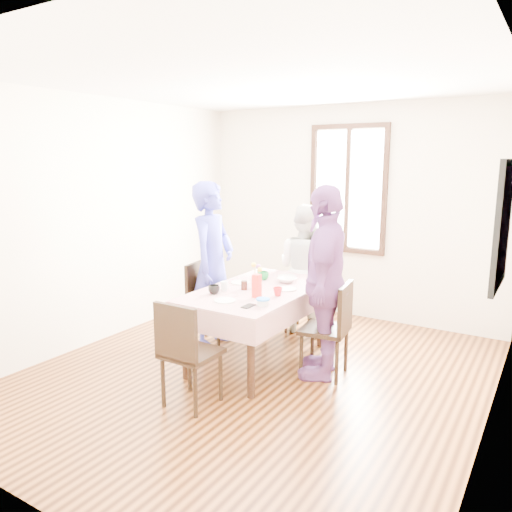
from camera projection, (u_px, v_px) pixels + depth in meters
name	position (u px, v px, depth m)	size (l,w,h in m)	color
ground	(255.00, 374.00, 4.72)	(4.50, 4.50, 0.00)	black
back_wall	(348.00, 213.00, 6.34)	(4.00, 4.00, 0.00)	#EEE2C4
right_wall	(499.00, 258.00, 3.43)	(4.50, 4.50, 0.00)	#EEE2C4
window_frame	(348.00, 189.00, 6.26)	(1.02, 0.06, 1.62)	black
window_pane	(348.00, 189.00, 6.27)	(0.90, 0.02, 1.50)	white
art_poster	(503.00, 225.00, 3.65)	(0.04, 0.76, 0.96)	red
dining_table	(259.00, 325.00, 4.98)	(0.84, 1.55, 0.75)	black
tablecloth	(259.00, 289.00, 4.90)	(0.96, 1.67, 0.01)	#58040D
chair_left	(212.00, 304.00, 5.45)	(0.42, 0.42, 0.91)	black
chair_right	(325.00, 329.00, 4.64)	(0.42, 0.42, 0.91)	black
chair_far	(305.00, 294.00, 5.85)	(0.42, 0.42, 0.91)	black
chair_near	(192.00, 352.00, 4.08)	(0.42, 0.42, 0.91)	black
person_left	(212.00, 265.00, 5.35)	(0.66, 0.43, 1.80)	#353596
person_far	(305.00, 269.00, 5.77)	(0.74, 0.58, 1.52)	beige
person_right	(324.00, 282.00, 4.56)	(1.06, 0.44, 1.81)	#713D7C
mug_black	(214.00, 290.00, 4.70)	(0.11, 0.11, 0.09)	black
mug_flag	(278.00, 292.00, 4.63)	(0.09, 0.09, 0.08)	red
mug_green	(264.00, 276.00, 5.25)	(0.11, 0.11, 0.09)	#0C7226
serving_bowl	(287.00, 280.00, 5.14)	(0.20, 0.20, 0.05)	white
juice_carton	(257.00, 286.00, 4.57)	(0.07, 0.07, 0.22)	red
butter_tub	(263.00, 303.00, 4.33)	(0.10, 0.10, 0.05)	white
jam_jar	(244.00, 285.00, 4.85)	(0.06, 0.06, 0.09)	black
drinking_glass	(224.00, 286.00, 4.81)	(0.06, 0.06, 0.09)	silver
smartphone	(248.00, 306.00, 4.30)	(0.07, 0.15, 0.01)	black
flower_vase	(257.00, 281.00, 4.94)	(0.06, 0.06, 0.13)	silver
plate_left	(241.00, 283.00, 5.11)	(0.20, 0.20, 0.01)	white
plate_right	(287.00, 289.00, 4.86)	(0.20, 0.20, 0.01)	white
plate_far	(286.00, 276.00, 5.39)	(0.20, 0.20, 0.01)	white
plate_near	(225.00, 300.00, 4.47)	(0.20, 0.20, 0.01)	white
butter_lid	(263.00, 299.00, 4.33)	(0.12, 0.12, 0.01)	blue
flower_bunch	(257.00, 270.00, 4.92)	(0.09, 0.09, 0.10)	yellow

